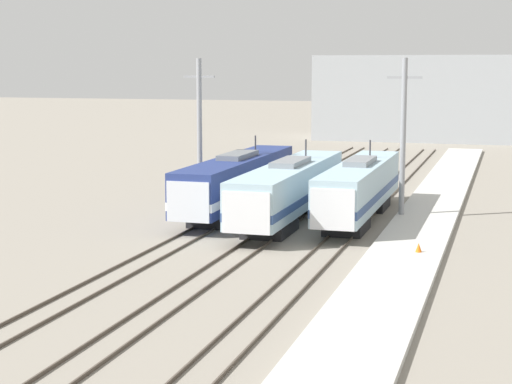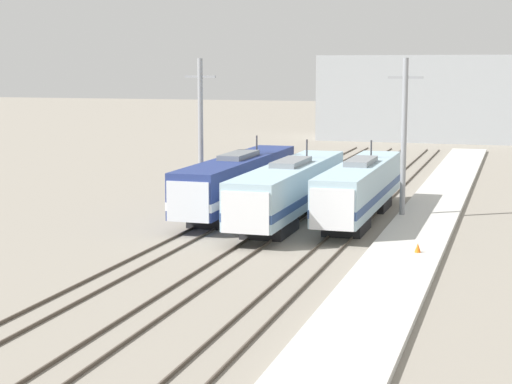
{
  "view_description": "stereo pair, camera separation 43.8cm",
  "coord_description": "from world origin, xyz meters",
  "px_view_note": "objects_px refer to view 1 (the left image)",
  "views": [
    {
      "loc": [
        13.93,
        -45.94,
        10.21
      ],
      "look_at": [
        -0.97,
        3.79,
        2.54
      ],
      "focal_mm": 60.0,
      "sensor_mm": 36.0,
      "label": 1
    },
    {
      "loc": [
        14.35,
        -45.81,
        10.21
      ],
      "look_at": [
        -0.97,
        3.79,
        2.54
      ],
      "focal_mm": 60.0,
      "sensor_mm": 36.0,
      "label": 2
    }
  ],
  "objects_px": {
    "locomotive_far_right": "(358,189)",
    "traffic_cone": "(419,247)",
    "locomotive_far_left": "(236,182)",
    "locomotive_center": "(288,190)",
    "catenary_tower_right": "(403,137)",
    "catenary_tower_left": "(200,132)"
  },
  "relations": [
    {
      "from": "locomotive_far_right",
      "to": "traffic_cone",
      "type": "distance_m",
      "value": 11.25
    },
    {
      "from": "locomotive_far_left",
      "to": "locomotive_center",
      "type": "height_order",
      "value": "locomotive_far_left"
    },
    {
      "from": "locomotive_far_left",
      "to": "catenary_tower_right",
      "type": "bearing_deg",
      "value": 5.38
    },
    {
      "from": "locomotive_far_left",
      "to": "locomotive_center",
      "type": "distance_m",
      "value": 4.92
    },
    {
      "from": "traffic_cone",
      "to": "locomotive_center",
      "type": "bearing_deg",
      "value": 138.41
    },
    {
      "from": "catenary_tower_left",
      "to": "locomotive_far_left",
      "type": "bearing_deg",
      "value": -19.37
    },
    {
      "from": "catenary_tower_left",
      "to": "catenary_tower_right",
      "type": "relative_size",
      "value": 1.0
    },
    {
      "from": "locomotive_far_left",
      "to": "catenary_tower_right",
      "type": "height_order",
      "value": "catenary_tower_right"
    },
    {
      "from": "catenary_tower_left",
      "to": "traffic_cone",
      "type": "bearing_deg",
      "value": -34.71
    },
    {
      "from": "locomotive_far_left",
      "to": "traffic_cone",
      "type": "xyz_separation_m",
      "value": [
        13.78,
        -10.59,
        -1.61
      ]
    },
    {
      "from": "locomotive_center",
      "to": "traffic_cone",
      "type": "distance_m",
      "value": 12.67
    },
    {
      "from": "catenary_tower_right",
      "to": "traffic_cone",
      "type": "xyz_separation_m",
      "value": [
        2.39,
        -11.66,
        -4.98
      ]
    },
    {
      "from": "locomotive_far_left",
      "to": "locomotive_center",
      "type": "relative_size",
      "value": 0.98
    },
    {
      "from": "locomotive_far_left",
      "to": "locomotive_center",
      "type": "bearing_deg",
      "value": -27.1
    },
    {
      "from": "locomotive_far_right",
      "to": "catenary_tower_left",
      "type": "relative_size",
      "value": 1.7
    },
    {
      "from": "catenary_tower_left",
      "to": "locomotive_center",
      "type": "bearing_deg",
      "value": -24.03
    },
    {
      "from": "locomotive_far_right",
      "to": "catenary_tower_left",
      "type": "xyz_separation_m",
      "value": [
        -11.81,
        1.72,
        3.41
      ]
    },
    {
      "from": "locomotive_far_left",
      "to": "locomotive_far_right",
      "type": "relative_size",
      "value": 1.07
    },
    {
      "from": "catenary_tower_left",
      "to": "traffic_cone",
      "type": "distance_m",
      "value": 21.08
    },
    {
      "from": "locomotive_far_right",
      "to": "catenary_tower_right",
      "type": "height_order",
      "value": "catenary_tower_right"
    },
    {
      "from": "locomotive_far_left",
      "to": "catenary_tower_left",
      "type": "distance_m",
      "value": 4.68
    },
    {
      "from": "locomotive_center",
      "to": "locomotive_far_right",
      "type": "bearing_deg",
      "value": 20.02
    }
  ]
}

